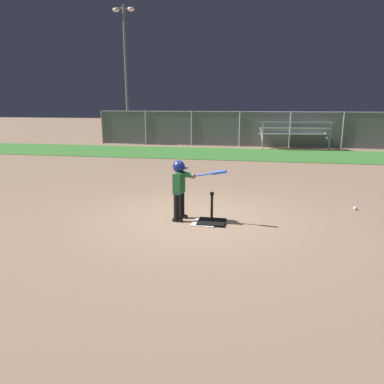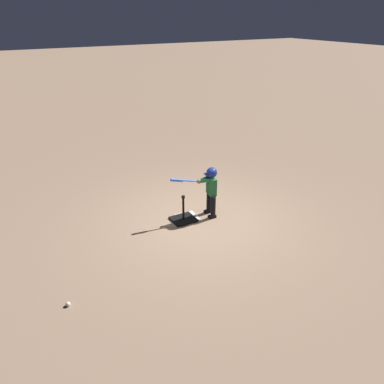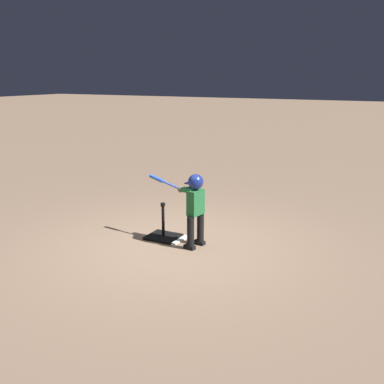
{
  "view_description": "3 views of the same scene",
  "coord_description": "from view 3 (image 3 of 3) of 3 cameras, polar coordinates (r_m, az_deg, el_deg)",
  "views": [
    {
      "loc": [
        1.21,
        -6.9,
        2.22
      ],
      "look_at": [
        -0.02,
        -0.45,
        0.64
      ],
      "focal_mm": 35.0,
      "sensor_mm": 36.0,
      "label": 1
    },
    {
      "loc": [
        3.74,
        6.11,
        4.19
      ],
      "look_at": [
        0.19,
        -0.05,
        0.73
      ],
      "focal_mm": 35.0,
      "sensor_mm": 36.0,
      "label": 2
    },
    {
      "loc": [
        -3.33,
        5.74,
        2.6
      ],
      "look_at": [
        -0.19,
        -0.27,
        0.83
      ],
      "focal_mm": 42.0,
      "sensor_mm": 36.0,
      "label": 3
    }
  ],
  "objects": [
    {
      "name": "batter_child",
      "position": [
        6.85,
        0.22,
        -1.17
      ],
      "size": [
        1.04,
        0.38,
        1.16
      ],
      "color": "black",
      "rests_on": "ground_plane"
    },
    {
      "name": "batting_tee",
      "position": [
        7.43,
        -3.65,
        -5.38
      ],
      "size": [
        0.52,
        0.46,
        0.6
      ],
      "color": "black",
      "rests_on": "ground_plane"
    },
    {
      "name": "home_plate",
      "position": [
        7.43,
        -2.57,
        -5.81
      ],
      "size": [
        0.47,
        0.47,
        0.02
      ],
      "primitive_type": "cube",
      "rotation": [
        0.0,
        0.0,
        -0.08
      ],
      "color": "white",
      "rests_on": "ground_plane"
    },
    {
      "name": "ground_plane",
      "position": [
        7.12,
        -2.39,
        -6.81
      ],
      "size": [
        90.0,
        90.0,
        0.0
      ],
      "primitive_type": "plane",
      "color": "#93755B"
    }
  ]
}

